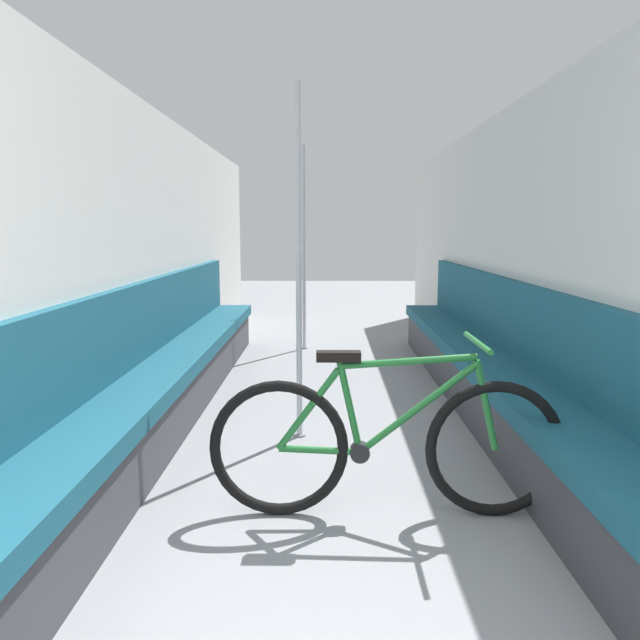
# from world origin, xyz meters

# --- Properties ---
(wall_left) EXTENTS (0.10, 10.29, 2.21)m
(wall_left) POSITION_xyz_m (-1.36, 3.55, 1.10)
(wall_left) COLOR silver
(wall_left) RESTS_ON ground
(wall_right) EXTENTS (0.10, 10.29, 2.21)m
(wall_right) POSITION_xyz_m (1.36, 3.55, 1.10)
(wall_right) COLOR silver
(wall_right) RESTS_ON ground
(bench_seat_row_left) EXTENTS (0.42, 5.85, 0.96)m
(bench_seat_row_left) POSITION_xyz_m (-1.13, 3.50, 0.31)
(bench_seat_row_left) COLOR #3D3D42
(bench_seat_row_left) RESTS_ON ground
(bench_seat_row_right) EXTENTS (0.42, 5.85, 0.96)m
(bench_seat_row_right) POSITION_xyz_m (1.13, 3.50, 0.31)
(bench_seat_row_right) COLOR #3D3D42
(bench_seat_row_right) RESTS_ON ground
(bicycle) EXTENTS (1.63, 0.46, 0.83)m
(bicycle) POSITION_xyz_m (0.25, 2.12, 0.34)
(bicycle) COLOR black
(bicycle) RESTS_ON ground
(grab_pole_near) EXTENTS (0.08, 0.08, 2.19)m
(grab_pole_near) POSITION_xyz_m (-0.20, 3.22, 1.06)
(grab_pole_near) COLOR gray
(grab_pole_near) RESTS_ON ground
(grab_pole_far) EXTENTS (0.08, 0.08, 2.19)m
(grab_pole_far) POSITION_xyz_m (-0.27, 6.14, 1.06)
(grab_pole_far) COLOR gray
(grab_pole_far) RESTS_ON ground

